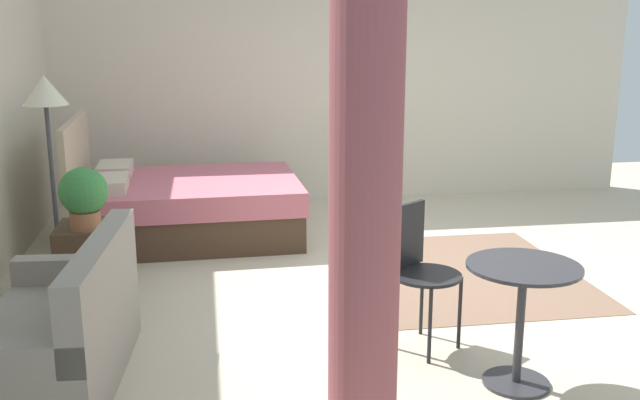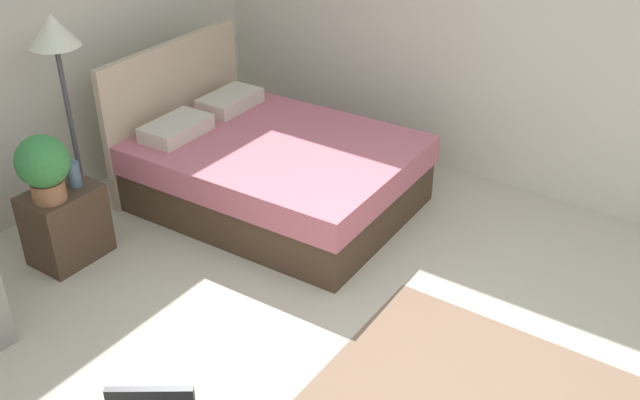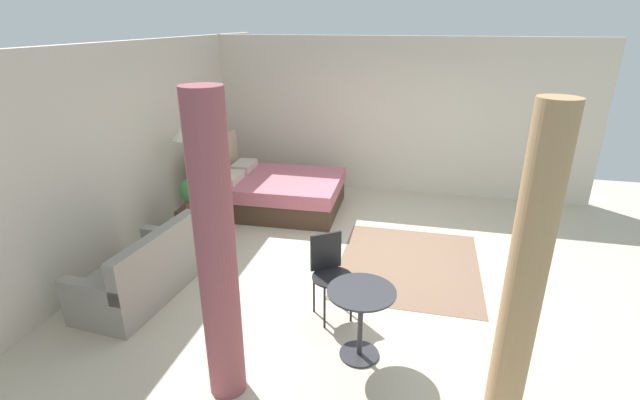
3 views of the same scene
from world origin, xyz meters
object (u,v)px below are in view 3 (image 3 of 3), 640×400
at_px(couch, 142,276).
at_px(cafe_chair_near_window, 329,267).
at_px(vase, 200,198).
at_px(balcony_table, 361,311).
at_px(nightstand, 197,224).
at_px(floor_lamp, 185,139).
at_px(bed, 274,191).
at_px(potted_plant, 192,192).

xyz_separation_m(couch, cafe_chair_near_window, (0.20, -2.14, 0.28)).
relative_size(vase, balcony_table, 0.25).
bearing_deg(nightstand, floor_lamp, 34.41).
relative_size(bed, potted_plant, 4.59).
height_order(nightstand, balcony_table, balcony_table).
distance_m(couch, nightstand, 1.47).
bearing_deg(potted_plant, bed, -23.46).
bearing_deg(nightstand, balcony_table, -125.48).
relative_size(potted_plant, balcony_table, 0.64).
xyz_separation_m(couch, potted_plant, (1.37, 0.03, 0.51)).
xyz_separation_m(potted_plant, cafe_chair_near_window, (-1.17, -2.17, -0.23)).
xyz_separation_m(bed, potted_plant, (-1.52, 0.66, 0.48)).
bearing_deg(potted_plant, couch, -178.76).
distance_m(vase, balcony_table, 3.30).
relative_size(bed, cafe_chair_near_window, 2.32).
bearing_deg(bed, nightstand, 153.55).
xyz_separation_m(potted_plant, balcony_table, (-1.78, -2.60, -0.29)).
bearing_deg(floor_lamp, cafe_chair_near_window, -123.65).
bearing_deg(cafe_chair_near_window, nightstand, 60.17).
bearing_deg(potted_plant, balcony_table, -124.49).
xyz_separation_m(nightstand, potted_plant, (-0.10, -0.05, 0.52)).
relative_size(couch, cafe_chair_near_window, 1.65).
xyz_separation_m(bed, nightstand, (-1.42, 0.70, -0.04)).
height_order(nightstand, cafe_chair_near_window, cafe_chair_near_window).
bearing_deg(floor_lamp, couch, -169.75).
bearing_deg(cafe_chair_near_window, floor_lamp, 56.35).
height_order(bed, cafe_chair_near_window, bed).
bearing_deg(cafe_chair_near_window, couch, 95.21).
height_order(bed, vase, bed).
height_order(bed, nightstand, bed).
distance_m(couch, vase, 1.62).
relative_size(potted_plant, floor_lamp, 0.28).
bearing_deg(cafe_chair_near_window, bed, 29.39).
bearing_deg(vase, bed, -27.50).
relative_size(bed, vase, 11.89).
bearing_deg(nightstand, vase, -14.00).
relative_size(bed, floor_lamp, 1.30).
bearing_deg(cafe_chair_near_window, vase, 57.54).
distance_m(potted_plant, cafe_chair_near_window, 2.48).
bearing_deg(floor_lamp, balcony_table, -127.92).
bearing_deg(floor_lamp, potted_plant, -147.42).
xyz_separation_m(couch, nightstand, (1.47, 0.08, -0.01)).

